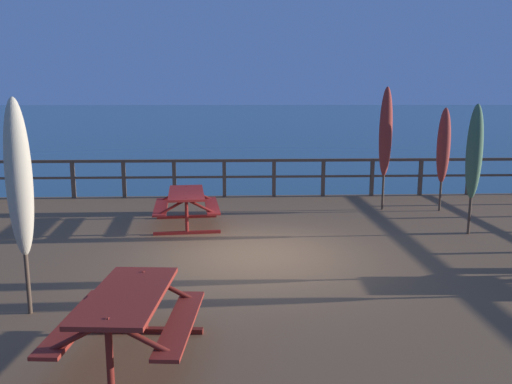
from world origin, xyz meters
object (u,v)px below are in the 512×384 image
Objects in this scene: patio_umbrella_tall_mid_right at (474,152)px; patio_umbrella_tall_mid_left at (444,146)px; patio_umbrella_tall_front at (19,179)px; picnic_table_mid_right at (186,201)px; picnic_table_mid_left at (128,312)px; patio_umbrella_short_mid at (386,133)px.

patio_umbrella_tall_mid_left is at bearing 82.59° from patio_umbrella_tall_mid_right.
picnic_table_mid_right is at bearing 70.57° from patio_umbrella_tall_front.
picnic_table_mid_left is 0.68× the size of patio_umbrella_tall_mid_left.
patio_umbrella_short_mid reaches higher than picnic_table_mid_right.
picnic_table_mid_right is 6.46m from patio_umbrella_tall_mid_left.
picnic_table_mid_left is 0.62× the size of patio_umbrella_tall_front.
patio_umbrella_tall_front reaches higher than patio_umbrella_tall_mid_left.
patio_umbrella_tall_mid_right reaches higher than picnic_table_mid_left.
picnic_table_mid_left is 9.59m from patio_umbrella_tall_mid_left.
picnic_table_mid_left is 0.90× the size of picnic_table_mid_right.
picnic_table_mid_right is 5.24m from patio_umbrella_short_mid.
patio_umbrella_tall_mid_right is at bearing -9.22° from picnic_table_mid_right.
patio_umbrella_short_mid is at bearing 114.83° from patio_umbrella_tall_mid_right.
patio_umbrella_tall_mid_left is (6.25, 1.25, 1.09)m from picnic_table_mid_right.
picnic_table_mid_left is 2.37m from patio_umbrella_tall_front.
picnic_table_mid_left is at bearing -90.64° from picnic_table_mid_right.
picnic_table_mid_right is 5.06m from patio_umbrella_tall_front.
picnic_table_mid_right is at bearing -163.32° from patio_umbrella_short_mid.
picnic_table_mid_right is 0.63× the size of patio_umbrella_short_mid.
patio_umbrella_tall_front is (-1.57, 1.27, 1.24)m from picnic_table_mid_left.
patio_umbrella_tall_mid_right reaches higher than patio_umbrella_tall_mid_left.
patio_umbrella_short_mid is 1.10× the size of patio_umbrella_tall_front.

